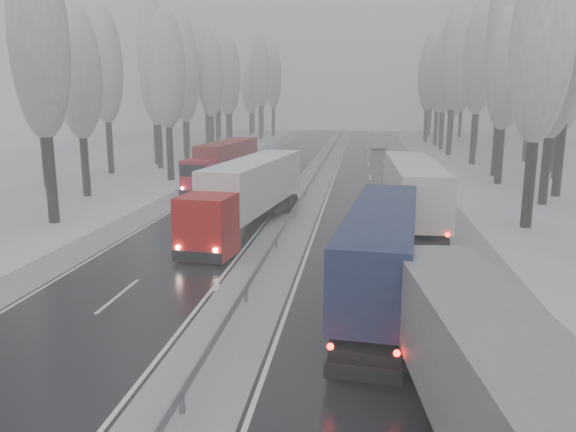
% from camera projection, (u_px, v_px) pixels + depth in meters
% --- Properties ---
extents(carriageway_right, '(7.50, 200.00, 0.03)m').
position_uv_depth(carriageway_right, '(373.00, 213.00, 38.72)').
color(carriageway_right, black).
rests_on(carriageway_right, ground).
extents(carriageway_left, '(7.50, 200.00, 0.03)m').
position_uv_depth(carriageway_left, '(225.00, 210.00, 40.05)').
color(carriageway_left, black).
rests_on(carriageway_left, ground).
extents(median_slush, '(3.00, 200.00, 0.04)m').
position_uv_depth(median_slush, '(298.00, 211.00, 39.38)').
color(median_slush, '#9D9FA5').
rests_on(median_slush, ground).
extents(shoulder_right, '(2.40, 200.00, 0.04)m').
position_uv_depth(shoulder_right, '(447.00, 215.00, 38.09)').
color(shoulder_right, '#9D9FA5').
rests_on(shoulder_right, ground).
extents(shoulder_left, '(2.40, 200.00, 0.04)m').
position_uv_depth(shoulder_left, '(158.00, 208.00, 40.67)').
color(shoulder_left, '#9D9FA5').
rests_on(shoulder_left, ground).
extents(median_guardrail, '(0.12, 200.00, 0.76)m').
position_uv_depth(median_guardrail, '(298.00, 203.00, 39.25)').
color(median_guardrail, slate).
rests_on(median_guardrail, ground).
extents(tree_18, '(3.60, 3.60, 16.58)m').
position_uv_depth(tree_18, '(541.00, 47.00, 32.46)').
color(tree_18, black).
rests_on(tree_18, ground).
extents(tree_20, '(3.60, 3.60, 15.71)m').
position_uv_depth(tree_20, '(555.00, 65.00, 40.04)').
color(tree_20, black).
rests_on(tree_20, ground).
extents(tree_21, '(3.60, 3.60, 18.62)m').
position_uv_depth(tree_21, '(571.00, 43.00, 43.26)').
color(tree_21, black).
rests_on(tree_21, ground).
extents(tree_22, '(3.60, 3.60, 15.86)m').
position_uv_depth(tree_22, '(506.00, 70.00, 50.26)').
color(tree_22, black).
rests_on(tree_22, ground).
extents(tree_23, '(3.60, 3.60, 13.55)m').
position_uv_depth(tree_23, '(563.00, 88.00, 53.65)').
color(tree_23, black).
rests_on(tree_23, ground).
extents(tree_24, '(3.60, 3.60, 20.49)m').
position_uv_depth(tree_24, '(504.00, 42.00, 54.80)').
color(tree_24, black).
rests_on(tree_24, ground).
extents(tree_25, '(3.60, 3.60, 19.44)m').
position_uv_depth(tree_25, '(564.00, 51.00, 57.94)').
color(tree_25, black).
rests_on(tree_25, ground).
extents(tree_26, '(3.60, 3.60, 18.78)m').
position_uv_depth(tree_26, '(479.00, 60.00, 65.01)').
color(tree_26, black).
rests_on(tree_26, ground).
extents(tree_27, '(3.60, 3.60, 17.62)m').
position_uv_depth(tree_27, '(533.00, 68.00, 68.14)').
color(tree_27, black).
rests_on(tree_27, ground).
extents(tree_28, '(3.60, 3.60, 19.62)m').
position_uv_depth(tree_28, '(454.00, 61.00, 75.42)').
color(tree_28, black).
rests_on(tree_28, ground).
extents(tree_29, '(3.60, 3.60, 18.11)m').
position_uv_depth(tree_29, '(503.00, 70.00, 78.57)').
color(tree_29, black).
rests_on(tree_29, ground).
extents(tree_30, '(3.60, 3.60, 17.86)m').
position_uv_depth(tree_30, '(445.00, 73.00, 85.08)').
color(tree_30, black).
rests_on(tree_30, ground).
extents(tree_31, '(3.60, 3.60, 18.58)m').
position_uv_depth(tree_31, '(480.00, 71.00, 88.12)').
color(tree_31, black).
rests_on(tree_31, ground).
extents(tree_32, '(3.60, 3.60, 17.33)m').
position_uv_depth(tree_32, '(438.00, 77.00, 92.43)').
color(tree_32, black).
rests_on(tree_32, ground).
extents(tree_33, '(3.60, 3.60, 14.33)m').
position_uv_depth(tree_33, '(454.00, 89.00, 96.31)').
color(tree_33, black).
rests_on(tree_33, ground).
extents(tree_34, '(3.60, 3.60, 17.63)m').
position_uv_depth(tree_34, '(428.00, 77.00, 99.39)').
color(tree_34, black).
rests_on(tree_34, ground).
extents(tree_35, '(3.60, 3.60, 18.25)m').
position_uv_depth(tree_35, '(477.00, 76.00, 102.03)').
color(tree_35, black).
rests_on(tree_35, ground).
extents(tree_36, '(3.60, 3.60, 20.23)m').
position_uv_depth(tree_36, '(430.00, 70.00, 108.44)').
color(tree_36, black).
rests_on(tree_36, ground).
extents(tree_37, '(3.60, 3.60, 16.37)m').
position_uv_depth(tree_37, '(462.00, 84.00, 111.94)').
color(tree_37, black).
rests_on(tree_37, ground).
extents(tree_38, '(3.60, 3.60, 17.97)m').
position_uv_depth(tree_38, '(432.00, 80.00, 118.77)').
color(tree_38, black).
rests_on(tree_38, ground).
extents(tree_39, '(3.60, 3.60, 16.19)m').
position_uv_depth(tree_39, '(442.00, 86.00, 122.53)').
color(tree_39, black).
rests_on(tree_39, ground).
extents(tree_58, '(3.60, 3.60, 17.21)m').
position_uv_depth(tree_58, '(39.00, 42.00, 33.73)').
color(tree_58, black).
rests_on(tree_58, ground).
extents(tree_60, '(3.60, 3.60, 14.84)m').
position_uv_depth(tree_60, '(78.00, 75.00, 43.73)').
color(tree_60, black).
rests_on(tree_60, ground).
extents(tree_61, '(3.60, 3.60, 13.95)m').
position_uv_depth(tree_61, '(39.00, 84.00, 48.45)').
color(tree_61, black).
rests_on(tree_61, ground).
extents(tree_62, '(3.60, 3.60, 16.04)m').
position_uv_depth(tree_62, '(166.00, 70.00, 52.33)').
color(tree_62, black).
rests_on(tree_62, ground).
extents(tree_63, '(3.60, 3.60, 16.88)m').
position_uv_depth(tree_63, '(105.00, 67.00, 57.10)').
color(tree_63, black).
rests_on(tree_63, ground).
extents(tree_64, '(3.60, 3.60, 15.42)m').
position_uv_depth(tree_64, '(157.00, 78.00, 61.68)').
color(tree_64, black).
rests_on(tree_64, ground).
extents(tree_65, '(3.60, 3.60, 19.48)m').
position_uv_depth(tree_65, '(153.00, 56.00, 65.25)').
color(tree_65, black).
rests_on(tree_65, ground).
extents(tree_66, '(3.60, 3.60, 15.23)m').
position_uv_depth(tree_66, '(184.00, 82.00, 71.04)').
color(tree_66, black).
rests_on(tree_66, ground).
extents(tree_67, '(3.60, 3.60, 17.09)m').
position_uv_depth(tree_67, '(183.00, 73.00, 74.85)').
color(tree_67, black).
rests_on(tree_67, ground).
extents(tree_68, '(3.60, 3.60, 16.65)m').
position_uv_depth(tree_68, '(210.00, 76.00, 77.21)').
color(tree_68, black).
rests_on(tree_68, ground).
extents(tree_69, '(3.60, 3.60, 19.35)m').
position_uv_depth(tree_69, '(185.00, 65.00, 81.35)').
color(tree_69, black).
rests_on(tree_69, ground).
extents(tree_70, '(3.60, 3.60, 17.09)m').
position_uv_depth(tree_70, '(229.00, 77.00, 86.90)').
color(tree_70, black).
rests_on(tree_70, ground).
extents(tree_71, '(3.60, 3.60, 19.61)m').
position_uv_depth(tree_71, '(206.00, 68.00, 91.05)').
color(tree_71, black).
rests_on(tree_71, ground).
extents(tree_72, '(3.60, 3.60, 15.11)m').
position_uv_depth(tree_72, '(227.00, 86.00, 96.56)').
color(tree_72, black).
rests_on(tree_72, ground).
extents(tree_73, '(3.60, 3.60, 17.22)m').
position_uv_depth(tree_73, '(216.00, 79.00, 100.53)').
color(tree_73, black).
rests_on(tree_73, ground).
extents(tree_74, '(3.60, 3.60, 19.68)m').
position_uv_depth(tree_74, '(260.00, 72.00, 105.94)').
color(tree_74, black).
rests_on(tree_74, ground).
extents(tree_75, '(3.60, 3.60, 18.60)m').
position_uv_depth(tree_75, '(218.00, 76.00, 111.12)').
color(tree_75, black).
rests_on(tree_75, ground).
extents(tree_76, '(3.60, 3.60, 18.55)m').
position_uv_depth(tree_76, '(273.00, 77.00, 115.07)').
color(tree_76, black).
rests_on(tree_76, ground).
extents(tree_77, '(3.60, 3.60, 14.32)m').
position_uv_depth(tree_77, '(250.00, 91.00, 120.22)').
color(tree_77, black).
rests_on(tree_77, ground).
extents(tree_78, '(3.60, 3.60, 19.55)m').
position_uv_depth(tree_78, '(262.00, 75.00, 121.78)').
color(tree_78, black).
rests_on(tree_78, ground).
extents(tree_79, '(3.60, 3.60, 17.07)m').
position_uv_depth(tree_79, '(253.00, 83.00, 126.34)').
color(tree_79, black).
rests_on(tree_79, ground).
extents(truck_grey_tarp, '(3.81, 14.21, 3.61)m').
position_uv_depth(truck_grey_tarp, '(478.00, 368.00, 12.14)').
color(truck_grey_tarp, '#48484D').
rests_on(truck_grey_tarp, ground).
extents(truck_blue_box, '(3.78, 14.97, 3.81)m').
position_uv_depth(truck_blue_box, '(383.00, 243.00, 22.10)').
color(truck_blue_box, navy).
rests_on(truck_blue_box, ground).
extents(truck_cream_box, '(2.91, 16.24, 4.15)m').
position_uv_depth(truck_cream_box, '(411.00, 188.00, 34.35)').
color(truck_cream_box, '#9F9B8D').
rests_on(truck_cream_box, ground).
extents(box_truck_distant, '(2.35, 6.99, 2.59)m').
position_uv_depth(box_truck_distant, '(379.00, 139.00, 89.51)').
color(box_truck_distant, '#A8ABAF').
rests_on(box_truck_distant, ground).
extents(truck_red_white, '(4.49, 16.25, 4.13)m').
position_uv_depth(truck_red_white, '(250.00, 190.00, 33.75)').
color(truck_red_white, '#A80909').
rests_on(truck_red_white, ground).
extents(truck_red_red, '(3.55, 15.07, 3.83)m').
position_uv_depth(truck_red_red, '(225.00, 160.00, 51.75)').
color(truck_red_red, '#A8091F').
rests_on(truck_red_red, ground).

